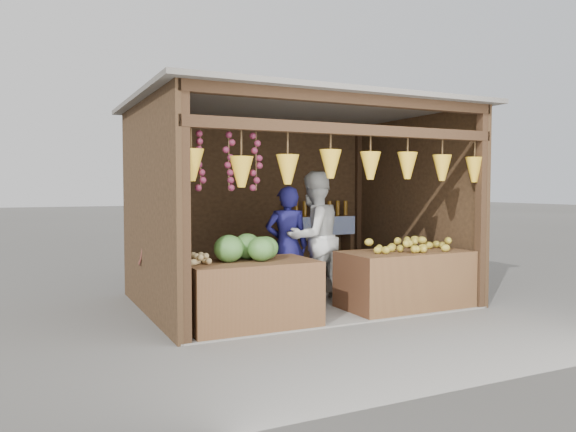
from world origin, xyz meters
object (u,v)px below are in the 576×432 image
object	(u,v)px
man_standing	(287,245)
vendor_seated	(158,250)
counter_left	(250,294)
counter_right	(405,280)
woman_standing	(314,237)

from	to	relation	value
man_standing	vendor_seated	bearing A→B (deg)	8.76
counter_left	man_standing	size ratio (longest dim) A/B	0.93
counter_left	man_standing	bearing A→B (deg)	45.58
counter_right	woman_standing	size ratio (longest dim) A/B	0.93
counter_right	vendor_seated	size ratio (longest dim) A/B	1.67
counter_right	vendor_seated	bearing A→B (deg)	156.63
counter_right	vendor_seated	distance (m)	3.16
man_standing	woman_standing	size ratio (longest dim) A/B	0.89
man_standing	vendor_seated	distance (m)	1.66
woman_standing	vendor_seated	size ratio (longest dim) A/B	1.79
counter_left	vendor_seated	distance (m)	1.51
counter_right	man_standing	xyz separation A→B (m)	(-1.25, 0.89, 0.42)
counter_right	vendor_seated	xyz separation A→B (m)	(-2.87, 1.24, 0.40)
counter_right	woman_standing	distance (m)	1.31
woman_standing	vendor_seated	bearing A→B (deg)	-27.02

